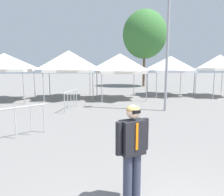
# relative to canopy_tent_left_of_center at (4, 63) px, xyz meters

# --- Properties ---
(canopy_tent_left_of_center) EXTENTS (3.36, 3.36, 3.30)m
(canopy_tent_left_of_center) POSITION_rel_canopy_tent_left_of_center_xyz_m (0.00, 0.00, 0.00)
(canopy_tent_left_of_center) COLOR #9E9EA3
(canopy_tent_left_of_center) RESTS_ON ground
(canopy_tent_far_right) EXTENTS (3.63, 3.63, 3.57)m
(canopy_tent_far_right) POSITION_rel_canopy_tent_left_of_center_xyz_m (4.30, 0.72, 0.10)
(canopy_tent_far_right) COLOR #9E9EA3
(canopy_tent_far_right) RESTS_ON ground
(canopy_tent_right_of_center) EXTENTS (3.39, 3.39, 3.32)m
(canopy_tent_right_of_center) POSITION_rel_canopy_tent_left_of_center_xyz_m (8.02, -0.11, -0.05)
(canopy_tent_right_of_center) COLOR #9E9EA3
(canopy_tent_right_of_center) RESTS_ON ground
(canopy_tent_center) EXTENTS (3.37, 3.37, 3.24)m
(canopy_tent_center) POSITION_rel_canopy_tent_left_of_center_xyz_m (12.44, 1.34, -0.10)
(canopy_tent_center) COLOR #9E9EA3
(canopy_tent_center) RESTS_ON ground
(canopy_tent_far_left) EXTENTS (2.89, 2.89, 3.32)m
(canopy_tent_far_left) POSITION_rel_canopy_tent_left_of_center_xyz_m (16.08, 0.30, 0.03)
(canopy_tent_far_left) COLOR #9E9EA3
(canopy_tent_far_left) RESTS_ON ground
(person_foreground) EXTENTS (0.62, 0.37, 1.78)m
(person_foreground) POSITION_rel_canopy_tent_left_of_center_xyz_m (6.35, -12.22, -1.63)
(person_foreground) COLOR #33384C
(person_foreground) RESTS_ON ground
(light_pole_opposite_side) EXTENTS (0.36, 0.36, 8.88)m
(light_pole_opposite_side) POSITION_rel_canopy_tent_left_of_center_xyz_m (9.84, -4.62, 2.34)
(light_pole_opposite_side) COLOR #9E9EA3
(light_pole_opposite_side) RESTS_ON ground
(tree_behind_tents_left) EXTENTS (5.11, 5.11, 8.90)m
(tree_behind_tents_left) POSITION_rel_canopy_tent_left_of_center_xyz_m (12.43, 9.45, 3.41)
(tree_behind_tents_left) COLOR brown
(tree_behind_tents_left) RESTS_ON ground
(crowd_barrier_by_lift) EXTENTS (0.60, 2.04, 1.08)m
(crowd_barrier_by_lift) POSITION_rel_canopy_tent_left_of_center_xyz_m (4.71, -3.72, -1.91)
(crowd_barrier_by_lift) COLOR #B7BABF
(crowd_barrier_by_lift) RESTS_ON ground
(crowd_barrier_near_person) EXTENTS (1.76, 1.23, 1.08)m
(crowd_barrier_near_person) POSITION_rel_canopy_tent_left_of_center_xyz_m (3.20, -8.38, -1.91)
(crowd_barrier_near_person) COLOR #B7BABF
(crowd_barrier_near_person) RESTS_ON ground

